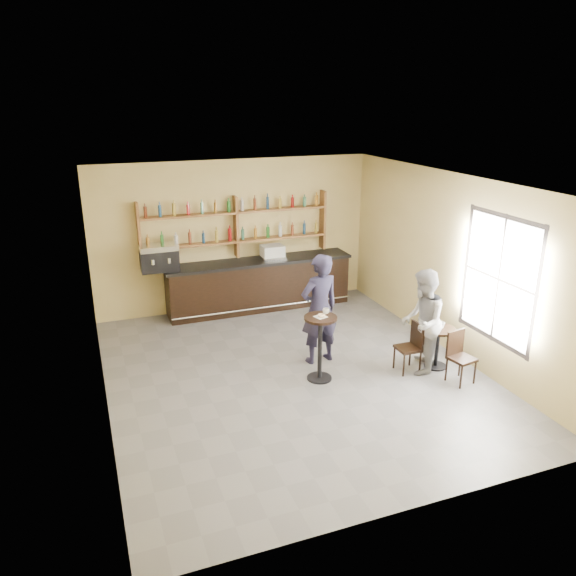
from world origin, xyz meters
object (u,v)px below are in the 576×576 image
object	(u,v)px
cafe_table	(437,348)
pedestal_table	(320,348)
espresso_machine	(159,257)
pastry_case	(272,252)
patron_second	(422,322)
man_main	(319,309)
chair_south	(462,358)
bar_counter	(259,284)
chair_west	(408,348)

from	to	relation	value
cafe_table	pedestal_table	bearing A→B (deg)	171.43
espresso_machine	pastry_case	bearing A→B (deg)	1.83
espresso_machine	patron_second	xyz separation A→B (m)	(3.71, -3.76, -0.47)
pedestal_table	man_main	size ratio (longest dim) A/B	0.56
patron_second	pedestal_table	bearing A→B (deg)	-65.28
chair_south	patron_second	xyz separation A→B (m)	(-0.40, 0.60, 0.46)
man_main	espresso_machine	bearing A→B (deg)	-58.93
bar_counter	pedestal_table	bearing A→B (deg)	-91.33
pastry_case	pedestal_table	world-z (taller)	pastry_case
espresso_machine	cafe_table	bearing A→B (deg)	-41.00
bar_counter	pedestal_table	distance (m)	3.45
bar_counter	chair_west	xyz separation A→B (m)	(1.42, -3.71, -0.12)
chair_south	patron_second	distance (m)	0.85
bar_counter	espresso_machine	world-z (taller)	espresso_machine
bar_counter	espresso_machine	xyz separation A→B (m)	(-2.09, 0.00, 0.82)
chair_west	patron_second	world-z (taller)	patron_second
man_main	chair_west	xyz separation A→B (m)	(1.25, -0.88, -0.55)
man_main	patron_second	world-z (taller)	man_main
man_main	chair_west	distance (m)	1.62
bar_counter	chair_south	distance (m)	4.81
pedestal_table	man_main	bearing A→B (deg)	67.70
pastry_case	cafe_table	bearing A→B (deg)	-60.29
man_main	pastry_case	bearing A→B (deg)	-100.32
pedestal_table	patron_second	xyz separation A→B (m)	(1.71, -0.31, 0.34)
cafe_table	chair_west	world-z (taller)	chair_west
pedestal_table	chair_west	xyz separation A→B (m)	(1.50, -0.26, -0.13)
pedestal_table	patron_second	world-z (taller)	patron_second
bar_counter	chair_south	xyz separation A→B (m)	(2.02, -4.36, -0.12)
chair_south	patron_second	world-z (taller)	patron_second
pastry_case	cafe_table	size ratio (longest dim) A/B	0.67
bar_counter	pastry_case	size ratio (longest dim) A/B	8.35
chair_south	pastry_case	bearing A→B (deg)	100.64
pedestal_table	espresso_machine	bearing A→B (deg)	120.16
pastry_case	patron_second	bearing A→B (deg)	-64.86
pedestal_table	cafe_table	world-z (taller)	pedestal_table
pedestal_table	chair_west	bearing A→B (deg)	-9.79
espresso_machine	pastry_case	world-z (taller)	espresso_machine
chair_west	pastry_case	bearing A→B (deg)	-162.69
chair_west	patron_second	distance (m)	0.51
pedestal_table	cafe_table	distance (m)	2.08
cafe_table	chair_south	world-z (taller)	chair_south
bar_counter	pastry_case	distance (m)	0.76
espresso_machine	pastry_case	size ratio (longest dim) A/B	1.53
man_main	pedestal_table	bearing A→B (deg)	60.16
pedestal_table	chair_west	world-z (taller)	pedestal_table
man_main	chair_west	world-z (taller)	man_main
espresso_machine	man_main	xyz separation A→B (m)	(2.26, -2.83, -0.39)
pastry_case	chair_south	size ratio (longest dim) A/B	0.57
chair_west	patron_second	size ratio (longest dim) A/B	0.48
pastry_case	pedestal_table	size ratio (longest dim) A/B	0.44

